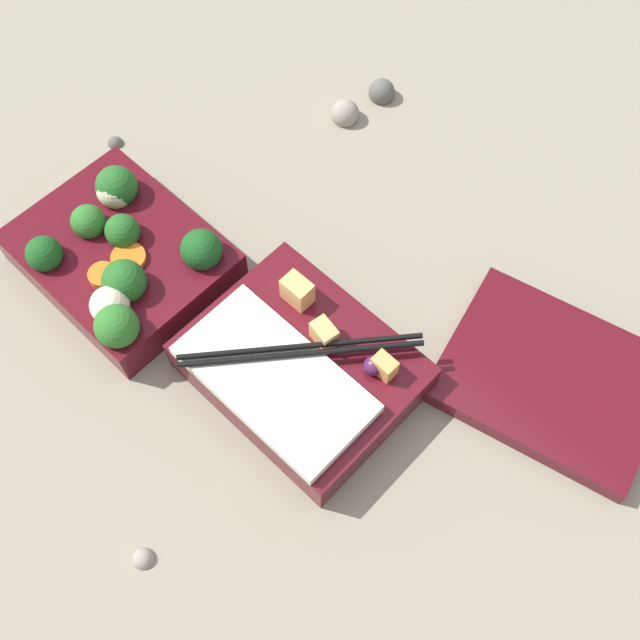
{
  "coord_description": "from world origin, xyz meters",
  "views": [
    {
      "loc": [
        0.29,
        -0.17,
        0.62
      ],
      "look_at": [
        0.08,
        0.05,
        0.04
      ],
      "focal_mm": 42.0,
      "sensor_mm": 36.0,
      "label": 1
    }
  ],
  "objects": [
    {
      "name": "bento_tray_vegetable",
      "position": [
        -0.11,
        -0.02,
        0.03
      ],
      "size": [
        0.19,
        0.15,
        0.07
      ],
      "color": "#510F19",
      "rests_on": "ground_plane"
    },
    {
      "name": "pebble_1",
      "position": [
        -0.24,
        0.07,
        0.0
      ],
      "size": [
        0.02,
        0.02,
        0.02
      ],
      "primitive_type": "sphere",
      "color": "#595651",
      "rests_on": "ground_plane"
    },
    {
      "name": "pebble_3",
      "position": [
        0.11,
        -0.19,
        0.0
      ],
      "size": [
        0.02,
        0.02,
        0.02
      ],
      "primitive_type": "sphere",
      "color": "gray",
      "rests_on": "ground_plane"
    },
    {
      "name": "bento_tray_rice",
      "position": [
        0.09,
        0.01,
        0.02
      ],
      "size": [
        0.19,
        0.17,
        0.07
      ],
      "color": "#510F19",
      "rests_on": "ground_plane"
    },
    {
      "name": "bento_lid",
      "position": [
        0.26,
        0.16,
        0.01
      ],
      "size": [
        0.21,
        0.19,
        0.02
      ],
      "primitive_type": "cube",
      "rotation": [
        0.0,
        0.0,
        0.23
      ],
      "color": "#510F19",
      "rests_on": "ground_plane"
    },
    {
      "name": "pebble_2",
      "position": [
        -0.08,
        0.32,
        0.01
      ],
      "size": [
        0.03,
        0.03,
        0.03
      ],
      "primitive_type": "sphere",
      "color": "#595651",
      "rests_on": "ground_plane"
    },
    {
      "name": "ground_plane",
      "position": [
        0.0,
        0.0,
        0.0
      ],
      "size": [
        3.0,
        3.0,
        0.0
      ],
      "primitive_type": "plane",
      "color": "gray"
    },
    {
      "name": "pebble_0",
      "position": [
        -0.09,
        0.27,
        0.01
      ],
      "size": [
        0.03,
        0.03,
        0.03
      ],
      "primitive_type": "sphere",
      "color": "gray",
      "rests_on": "ground_plane"
    }
  ]
}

